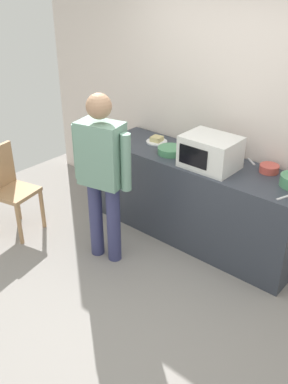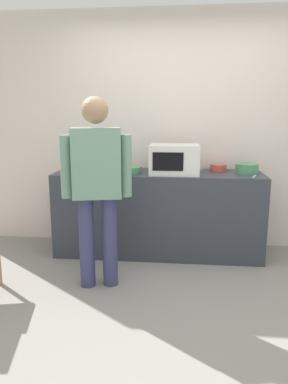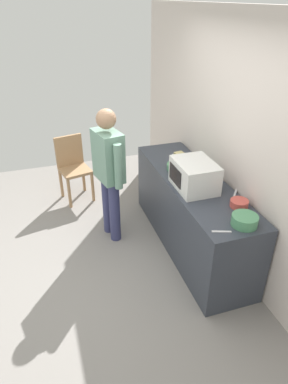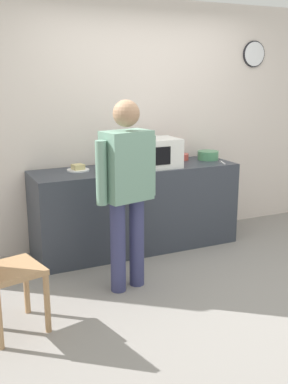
% 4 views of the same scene
% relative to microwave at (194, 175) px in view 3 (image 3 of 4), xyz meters
% --- Properties ---
extents(ground_plane, '(6.00, 6.00, 0.00)m').
position_rel_microwave_xyz_m(ground_plane, '(0.06, -1.14, -1.04)').
color(ground_plane, gray).
extents(back_wall, '(5.40, 0.13, 2.60)m').
position_rel_microwave_xyz_m(back_wall, '(0.07, 0.46, 0.27)').
color(back_wall, silver).
rests_on(back_wall, ground_plane).
extents(kitchen_counter, '(2.18, 0.62, 0.89)m').
position_rel_microwave_xyz_m(kitchen_counter, '(-0.17, 0.08, -0.59)').
color(kitchen_counter, '#333842').
rests_on(kitchen_counter, ground_plane).
extents(microwave, '(0.50, 0.39, 0.30)m').
position_rel_microwave_xyz_m(microwave, '(0.00, 0.00, 0.00)').
color(microwave, silver).
rests_on(microwave, kitchen_counter).
extents(sandwich_plate, '(0.23, 0.23, 0.07)m').
position_rel_microwave_xyz_m(sandwich_plate, '(-0.77, 0.16, -0.13)').
color(sandwich_plate, white).
rests_on(sandwich_plate, kitchen_counter).
extents(salad_bowl, '(0.18, 0.18, 0.07)m').
position_rel_microwave_xyz_m(salad_bowl, '(0.47, 0.26, -0.12)').
color(salad_bowl, '#C64C42').
rests_on(salad_bowl, kitchen_counter).
extents(cereal_bowl, '(0.23, 0.23, 0.10)m').
position_rel_microwave_xyz_m(cereal_bowl, '(0.75, 0.14, -0.10)').
color(cereal_bowl, '#4C8E60').
rests_on(cereal_bowl, kitchen_counter).
extents(mixing_bowl, '(0.26, 0.26, 0.07)m').
position_rel_microwave_xyz_m(mixing_bowl, '(-0.47, 0.02, -0.12)').
color(mixing_bowl, '#4C8E60').
rests_on(mixing_bowl, kitchen_counter).
extents(fork_utensil, '(0.14, 0.12, 0.01)m').
position_rel_microwave_xyz_m(fork_utensil, '(0.24, 0.36, -0.15)').
color(fork_utensil, silver).
rests_on(fork_utensil, kitchen_counter).
extents(spoon_utensil, '(0.08, 0.17, 0.01)m').
position_rel_microwave_xyz_m(spoon_utensil, '(0.79, -0.10, -0.15)').
color(spoon_utensil, silver).
rests_on(spoon_utensil, kitchen_counter).
extents(person_standing, '(0.58, 0.32, 1.63)m').
position_rel_microwave_xyz_m(person_standing, '(-0.63, -0.77, -0.09)').
color(person_standing, navy).
rests_on(person_standing, ground_plane).
extents(wooden_chair, '(0.48, 0.48, 0.94)m').
position_rel_microwave_xyz_m(wooden_chair, '(-1.73, -1.08, -0.51)').
color(wooden_chair, '#A87F56').
rests_on(wooden_chair, ground_plane).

